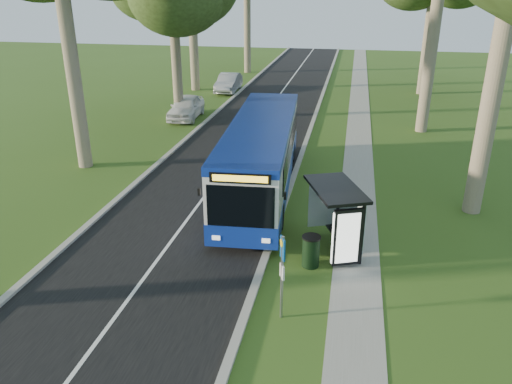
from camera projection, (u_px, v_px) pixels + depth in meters
ground at (262, 269)px, 16.06m from camera, size 120.00×120.00×0.00m
road at (230, 162)px, 25.73m from camera, size 7.00×100.00×0.02m
kerb_east at (298, 165)px, 25.09m from camera, size 0.25×100.00×0.12m
kerb_west at (166, 157)px, 26.33m from camera, size 0.25×100.00×0.12m
centre_line at (230, 161)px, 25.73m from camera, size 0.12×100.00×0.00m
footpath at (358, 170)px, 24.58m from camera, size 1.50×100.00×0.02m
bus at (261, 156)px, 21.51m from camera, size 3.29×11.99×3.14m
bus_stop_sign at (282, 268)px, 13.14m from camera, size 0.18×0.33×2.50m
bus_shelter at (339, 211)px, 16.27m from camera, size 2.35×3.04×2.31m
litter_bin at (311, 251)px, 16.04m from camera, size 0.61×0.61×1.07m
car_white at (186, 107)px, 33.86m from camera, size 2.09×4.62×1.54m
car_silver at (229, 83)px, 42.34m from camera, size 1.68×4.56×1.49m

